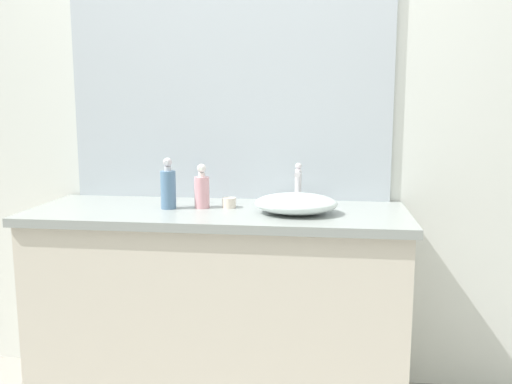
# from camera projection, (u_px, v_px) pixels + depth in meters

# --- Properties ---
(bathroom_wall_rear) EXTENTS (6.00, 0.06, 2.60)m
(bathroom_wall_rear) POSITION_uv_depth(u_px,v_px,m) (251.00, 103.00, 2.46)
(bathroom_wall_rear) COLOR silver
(bathroom_wall_rear) RESTS_ON ground
(vanity_counter) EXTENTS (1.55, 0.56, 0.86)m
(vanity_counter) POSITION_uv_depth(u_px,v_px,m) (219.00, 309.00, 2.30)
(vanity_counter) COLOR beige
(vanity_counter) RESTS_ON ground
(wall_mirror_panel) EXTENTS (1.45, 0.01, 1.14)m
(wall_mirror_panel) POSITION_uv_depth(u_px,v_px,m) (229.00, 72.00, 2.41)
(wall_mirror_panel) COLOR #B2BCC6
(wall_mirror_panel) RESTS_ON vanity_counter
(sink_basin) EXTENTS (0.33, 0.27, 0.08)m
(sink_basin) POSITION_uv_depth(u_px,v_px,m) (296.00, 204.00, 2.14)
(sink_basin) COLOR silver
(sink_basin) RESTS_ON vanity_counter
(faucet) EXTENTS (0.03, 0.12, 0.18)m
(faucet) POSITION_uv_depth(u_px,v_px,m) (298.00, 182.00, 2.28)
(faucet) COLOR silver
(faucet) RESTS_ON vanity_counter
(soap_dispenser) EXTENTS (0.06, 0.06, 0.21)m
(soap_dispenser) POSITION_uv_depth(u_px,v_px,m) (168.00, 187.00, 2.24)
(soap_dispenser) COLOR #53769A
(soap_dispenser) RESTS_ON vanity_counter
(lotion_bottle) EXTENTS (0.06, 0.06, 0.19)m
(lotion_bottle) POSITION_uv_depth(u_px,v_px,m) (202.00, 190.00, 2.26)
(lotion_bottle) COLOR pink
(lotion_bottle) RESTS_ON vanity_counter
(candle_jar) EXTENTS (0.06, 0.06, 0.04)m
(candle_jar) POSITION_uv_depth(u_px,v_px,m) (229.00, 203.00, 2.27)
(candle_jar) COLOR silver
(candle_jar) RESTS_ON vanity_counter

